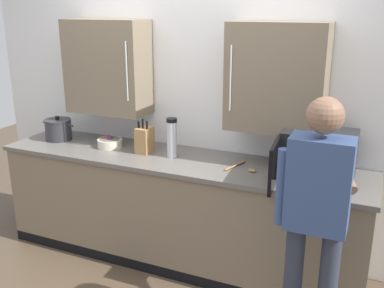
{
  "coord_description": "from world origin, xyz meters",
  "views": [
    {
      "loc": [
        1.46,
        -2.29,
        2.06
      ],
      "look_at": [
        0.15,
        0.67,
        1.05
      ],
      "focal_mm": 41.45,
      "sensor_mm": 36.0,
      "label": 1
    }
  ],
  "objects_px": {
    "microwave_oven": "(314,154)",
    "wooden_spoon": "(243,168)",
    "fruit_bowl": "(110,142)",
    "knife_block": "(145,140)",
    "thermos_flask": "(172,138)",
    "stock_pot": "(58,129)",
    "person_figure": "(316,211)"
  },
  "relations": [
    {
      "from": "microwave_oven",
      "to": "wooden_spoon",
      "type": "xyz_separation_m",
      "value": [
        -0.5,
        -0.06,
        -0.16
      ]
    },
    {
      "from": "microwave_oven",
      "to": "fruit_bowl",
      "type": "bearing_deg",
      "value": -179.9
    },
    {
      "from": "wooden_spoon",
      "to": "knife_block",
      "type": "bearing_deg",
      "value": 176.52
    },
    {
      "from": "microwave_oven",
      "to": "thermos_flask",
      "type": "relative_size",
      "value": 2.23
    },
    {
      "from": "thermos_flask",
      "to": "wooden_spoon",
      "type": "bearing_deg",
      "value": -4.06
    },
    {
      "from": "thermos_flask",
      "to": "stock_pot",
      "type": "height_order",
      "value": "thermos_flask"
    },
    {
      "from": "knife_block",
      "to": "stock_pot",
      "type": "bearing_deg",
      "value": 179.39
    },
    {
      "from": "wooden_spoon",
      "to": "person_figure",
      "type": "bearing_deg",
      "value": -45.66
    },
    {
      "from": "knife_block",
      "to": "microwave_oven",
      "type": "bearing_deg",
      "value": 0.48
    },
    {
      "from": "thermos_flask",
      "to": "knife_block",
      "type": "bearing_deg",
      "value": 177.91
    },
    {
      "from": "person_figure",
      "to": "knife_block",
      "type": "bearing_deg",
      "value": 155.09
    },
    {
      "from": "knife_block",
      "to": "person_figure",
      "type": "distance_m",
      "value": 1.64
    },
    {
      "from": "microwave_oven",
      "to": "stock_pot",
      "type": "xyz_separation_m",
      "value": [
        -2.26,
        -0.0,
        -0.07
      ]
    },
    {
      "from": "thermos_flask",
      "to": "person_figure",
      "type": "bearing_deg",
      "value": -28.95
    },
    {
      "from": "thermos_flask",
      "to": "person_figure",
      "type": "height_order",
      "value": "person_figure"
    },
    {
      "from": "wooden_spoon",
      "to": "stock_pot",
      "type": "xyz_separation_m",
      "value": [
        -1.76,
        0.06,
        0.09
      ]
    },
    {
      "from": "thermos_flask",
      "to": "person_figure",
      "type": "xyz_separation_m",
      "value": [
        1.23,
        -0.68,
        -0.1
      ]
    },
    {
      "from": "microwave_oven",
      "to": "person_figure",
      "type": "height_order",
      "value": "person_figure"
    },
    {
      "from": "microwave_oven",
      "to": "wooden_spoon",
      "type": "height_order",
      "value": "microwave_oven"
    },
    {
      "from": "stock_pot",
      "to": "person_figure",
      "type": "relative_size",
      "value": 0.21
    },
    {
      "from": "thermos_flask",
      "to": "wooden_spoon",
      "type": "relative_size",
      "value": 1.32
    },
    {
      "from": "thermos_flask",
      "to": "microwave_oven",
      "type": "bearing_deg",
      "value": 1.07
    },
    {
      "from": "thermos_flask",
      "to": "knife_block",
      "type": "distance_m",
      "value": 0.26
    },
    {
      "from": "thermos_flask",
      "to": "stock_pot",
      "type": "relative_size",
      "value": 0.96
    },
    {
      "from": "fruit_bowl",
      "to": "knife_block",
      "type": "xyz_separation_m",
      "value": [
        0.35,
        -0.01,
        0.07
      ]
    },
    {
      "from": "fruit_bowl",
      "to": "thermos_flask",
      "type": "height_order",
      "value": "thermos_flask"
    },
    {
      "from": "person_figure",
      "to": "stock_pot",
      "type": "bearing_deg",
      "value": 163.63
    },
    {
      "from": "fruit_bowl",
      "to": "wooden_spoon",
      "type": "bearing_deg",
      "value": -2.86
    },
    {
      "from": "fruit_bowl",
      "to": "thermos_flask",
      "type": "distance_m",
      "value": 0.62
    },
    {
      "from": "thermos_flask",
      "to": "stock_pot",
      "type": "bearing_deg",
      "value": 179.06
    },
    {
      "from": "wooden_spoon",
      "to": "thermos_flask",
      "type": "bearing_deg",
      "value": 175.94
    },
    {
      "from": "knife_block",
      "to": "thermos_flask",
      "type": "bearing_deg",
      "value": -2.09
    }
  ]
}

